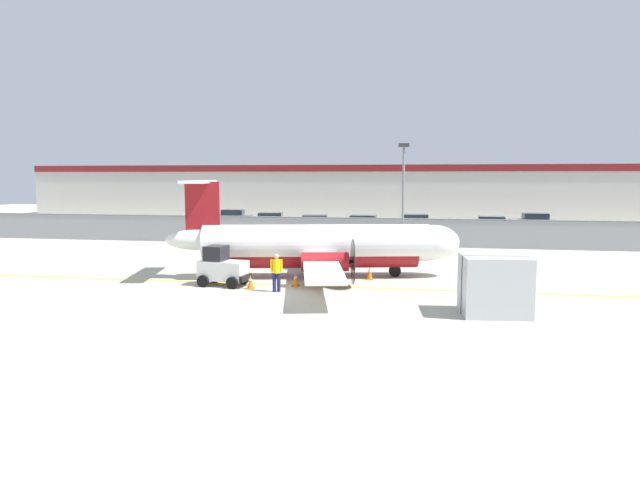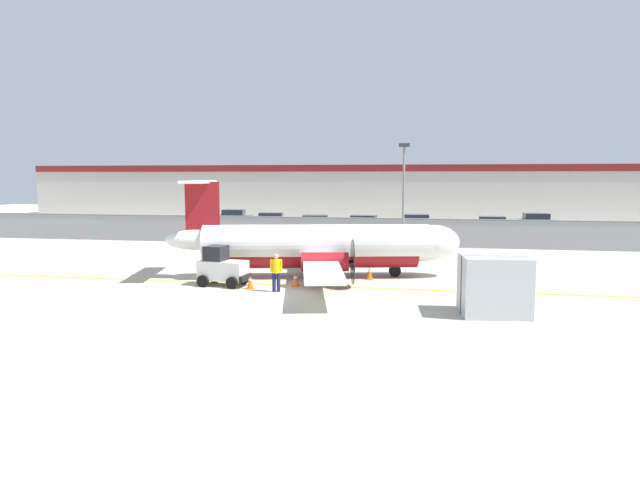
{
  "view_description": "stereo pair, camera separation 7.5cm",
  "coord_description": "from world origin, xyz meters",
  "px_view_note": "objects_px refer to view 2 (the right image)",
  "views": [
    {
      "loc": [
        5.07,
        -23.83,
        5.12
      ],
      "look_at": [
        -0.21,
        5.35,
        1.8
      ],
      "focal_mm": 32.0,
      "sensor_mm": 36.0,
      "label": 1
    },
    {
      "loc": [
        5.14,
        -23.82,
        5.12
      ],
      "look_at": [
        -0.21,
        5.35,
        1.8
      ],
      "focal_mm": 32.0,
      "sensor_mm": 36.0,
      "label": 2
    }
  ],
  "objects_px": {
    "ground_crew_worker": "(276,271)",
    "parked_car_3": "(365,224)",
    "traffic_cone_near_left": "(295,280)",
    "parked_car_5": "(491,226)",
    "commuter_airplane": "(322,246)",
    "cargo_container": "(494,285)",
    "apron_light_pole": "(404,189)",
    "parked_car_6": "(535,222)",
    "parked_car_0": "(233,217)",
    "parked_car_1": "(270,221)",
    "traffic_cone_far_left": "(250,282)",
    "baggage_tug": "(222,268)",
    "parked_car_4": "(415,223)",
    "traffic_cone_near_right": "(370,273)",
    "parked_car_2": "(317,224)",
    "traffic_cone_far_right": "(316,265)"
  },
  "relations": [
    {
      "from": "parked_car_2",
      "to": "cargo_container",
      "type": "bearing_deg",
      "value": -73.55
    },
    {
      "from": "ground_crew_worker",
      "to": "parked_car_4",
      "type": "bearing_deg",
      "value": 159.78
    },
    {
      "from": "parked_car_4",
      "to": "parked_car_6",
      "type": "xyz_separation_m",
      "value": [
        11.01,
        3.66,
        0.0
      ]
    },
    {
      "from": "traffic_cone_near_left",
      "to": "parked_car_4",
      "type": "xyz_separation_m",
      "value": [
        5.04,
        26.6,
        0.58
      ]
    },
    {
      "from": "apron_light_pole",
      "to": "parked_car_6",
      "type": "bearing_deg",
      "value": 57.03
    },
    {
      "from": "ground_crew_worker",
      "to": "apron_light_pole",
      "type": "distance_m",
      "value": 15.1
    },
    {
      "from": "traffic_cone_near_left",
      "to": "parked_car_5",
      "type": "height_order",
      "value": "parked_car_5"
    },
    {
      "from": "parked_car_4",
      "to": "parked_car_5",
      "type": "distance_m",
      "value": 6.65
    },
    {
      "from": "parked_car_1",
      "to": "ground_crew_worker",
      "type": "bearing_deg",
      "value": 98.12
    },
    {
      "from": "ground_crew_worker",
      "to": "traffic_cone_near_left",
      "type": "xyz_separation_m",
      "value": [
        0.55,
        1.39,
        -0.64
      ]
    },
    {
      "from": "commuter_airplane",
      "to": "parked_car_5",
      "type": "bearing_deg",
      "value": 51.95
    },
    {
      "from": "apron_light_pole",
      "to": "commuter_airplane",
      "type": "bearing_deg",
      "value": -110.72
    },
    {
      "from": "traffic_cone_near_left",
      "to": "apron_light_pole",
      "type": "relative_size",
      "value": 0.09
    },
    {
      "from": "baggage_tug",
      "to": "traffic_cone_far_left",
      "type": "bearing_deg",
      "value": -12.33
    },
    {
      "from": "traffic_cone_far_left",
      "to": "apron_light_pole",
      "type": "distance_m",
      "value": 15.39
    },
    {
      "from": "cargo_container",
      "to": "traffic_cone_far_left",
      "type": "bearing_deg",
      "value": 157.76
    },
    {
      "from": "parked_car_3",
      "to": "parked_car_5",
      "type": "distance_m",
      "value": 10.79
    },
    {
      "from": "cargo_container",
      "to": "traffic_cone_near_right",
      "type": "relative_size",
      "value": 4.05
    },
    {
      "from": "parked_car_3",
      "to": "commuter_airplane",
      "type": "bearing_deg",
      "value": -87.48
    },
    {
      "from": "traffic_cone_far_left",
      "to": "parked_car_5",
      "type": "xyz_separation_m",
      "value": [
        13.39,
        26.03,
        0.58
      ]
    },
    {
      "from": "commuter_airplane",
      "to": "parked_car_6",
      "type": "height_order",
      "value": "commuter_airplane"
    },
    {
      "from": "parked_car_5",
      "to": "parked_car_3",
      "type": "bearing_deg",
      "value": 6.81
    },
    {
      "from": "traffic_cone_near_left",
      "to": "parked_car_5",
      "type": "xyz_separation_m",
      "value": [
        11.51,
        25.05,
        0.58
      ]
    },
    {
      "from": "commuter_airplane",
      "to": "parked_car_2",
      "type": "xyz_separation_m",
      "value": [
        -4.31,
        21.37,
        -0.71
      ]
    },
    {
      "from": "ground_crew_worker",
      "to": "parked_car_3",
      "type": "distance_m",
      "value": 25.86
    },
    {
      "from": "parked_car_5",
      "to": "parked_car_4",
      "type": "bearing_deg",
      "value": -9.85
    },
    {
      "from": "commuter_airplane",
      "to": "cargo_container",
      "type": "height_order",
      "value": "commuter_airplane"
    },
    {
      "from": "baggage_tug",
      "to": "traffic_cone_near_left",
      "type": "bearing_deg",
      "value": 14.27
    },
    {
      "from": "parked_car_0",
      "to": "parked_car_1",
      "type": "bearing_deg",
      "value": 134.35
    },
    {
      "from": "commuter_airplane",
      "to": "parked_car_6",
      "type": "bearing_deg",
      "value": 48.57
    },
    {
      "from": "parked_car_0",
      "to": "parked_car_3",
      "type": "relative_size",
      "value": 1.02
    },
    {
      "from": "ground_crew_worker",
      "to": "parked_car_6",
      "type": "height_order",
      "value": "same"
    },
    {
      "from": "baggage_tug",
      "to": "traffic_cone_near_left",
      "type": "relative_size",
      "value": 3.82
    },
    {
      "from": "traffic_cone_near_right",
      "to": "parked_car_2",
      "type": "relative_size",
      "value": 0.15
    },
    {
      "from": "cargo_container",
      "to": "traffic_cone_near_left",
      "type": "height_order",
      "value": "cargo_container"
    },
    {
      "from": "traffic_cone_near_left",
      "to": "parked_car_3",
      "type": "distance_m",
      "value": 24.46
    },
    {
      "from": "baggage_tug",
      "to": "parked_car_1",
      "type": "bearing_deg",
      "value": 107.64
    },
    {
      "from": "traffic_cone_near_left",
      "to": "traffic_cone_far_right",
      "type": "bearing_deg",
      "value": 88.8
    },
    {
      "from": "baggage_tug",
      "to": "traffic_cone_near_left",
      "type": "distance_m",
      "value": 3.5
    },
    {
      "from": "parked_car_0",
      "to": "commuter_airplane",
      "type": "bearing_deg",
      "value": 110.69
    },
    {
      "from": "traffic_cone_far_left",
      "to": "parked_car_6",
      "type": "distance_m",
      "value": 36.02
    },
    {
      "from": "traffic_cone_near_right",
      "to": "parked_car_0",
      "type": "distance_m",
      "value": 33.0
    },
    {
      "from": "traffic_cone_far_left",
      "to": "parked_car_5",
      "type": "bearing_deg",
      "value": 62.78
    },
    {
      "from": "traffic_cone_far_right",
      "to": "parked_car_6",
      "type": "height_order",
      "value": "parked_car_6"
    },
    {
      "from": "parked_car_2",
      "to": "parked_car_3",
      "type": "height_order",
      "value": "same"
    },
    {
      "from": "ground_crew_worker",
      "to": "traffic_cone_near_right",
      "type": "distance_m",
      "value": 5.43
    },
    {
      "from": "parked_car_2",
      "to": "parked_car_4",
      "type": "distance_m",
      "value": 8.96
    },
    {
      "from": "cargo_container",
      "to": "traffic_cone_near_left",
      "type": "distance_m",
      "value": 9.41
    },
    {
      "from": "baggage_tug",
      "to": "parked_car_0",
      "type": "bearing_deg",
      "value": 115.14
    },
    {
      "from": "parked_car_0",
      "to": "parked_car_3",
      "type": "xyz_separation_m",
      "value": [
        14.43,
        -6.32,
        0.0
      ]
    }
  ]
}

